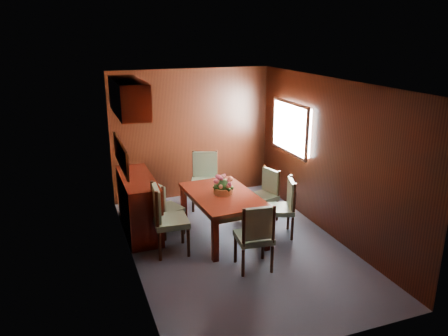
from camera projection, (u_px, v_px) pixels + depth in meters
name	position (u px, v px, depth m)	size (l,w,h in m)	color
ground	(237.00, 246.00, 6.47)	(4.50, 4.50, 0.00)	#3D4353
room_shell	(222.00, 134.00, 6.24)	(3.06, 4.52, 2.41)	black
sideboard	(139.00, 205.00, 6.81)	(0.48, 1.40, 0.90)	#360D06
dining_table	(223.00, 200.00, 6.61)	(1.00, 1.52, 0.69)	#360D06
chair_left_near	(165.00, 216.00, 6.11)	(0.50, 0.52, 1.03)	black
chair_left_far	(164.00, 206.00, 6.68)	(0.51, 0.52, 0.87)	black
chair_right_near	(284.00, 204.00, 6.67)	(0.54, 0.55, 0.92)	black
chair_right_far	(266.00, 192.00, 7.26)	(0.49, 0.50, 0.87)	black
chair_head	(256.00, 234.00, 5.66)	(0.50, 0.48, 0.96)	black
chair_foot	(205.00, 177.00, 7.77)	(0.60, 0.59, 1.01)	black
flower_centerpiece	(223.00, 184.00, 6.56)	(0.32, 0.32, 0.32)	#B36636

